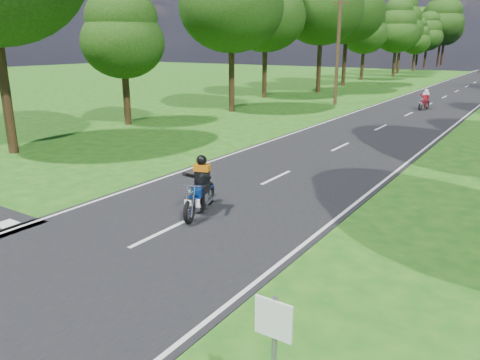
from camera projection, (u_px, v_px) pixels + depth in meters
The scene contains 7 objects.
ground at pixel (94, 265), 10.02m from camera, with size 160.00×160.00×0.00m, color #185513.
main_road at pixel (467, 86), 50.09m from camera, with size 7.00×140.00×0.02m, color black.
road_markings at pixel (462, 88), 48.66m from camera, with size 7.40×140.00×0.01m.
telegraph_pole at pixel (338, 49), 34.46m from camera, with size 1.20×0.26×8.00m.
road_sign at pixel (273, 351), 5.13m from camera, with size 0.45×0.07×2.00m.
rider_near_blue at pixel (199, 185), 12.81m from camera, with size 0.65×1.94×1.61m, color navy, non-canonical shape.
rider_far_red at pixel (425, 99), 32.73m from camera, with size 0.57×1.70×1.42m, color #A10C24, non-canonical shape.
Camera 1 is at (7.60, -5.88, 4.60)m, focal length 35.00 mm.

